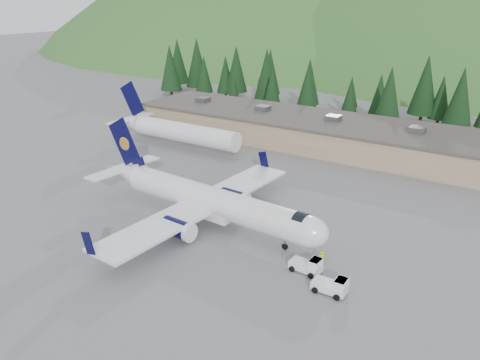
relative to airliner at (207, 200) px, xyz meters
name	(u,v)px	position (x,y,z in m)	size (l,w,h in m)	color
ground	(214,225)	(1.00, -0.07, -3.04)	(600.00, 600.00, 0.00)	#5E5E62
airliner	(207,200)	(0.00, 0.00, 0.00)	(34.32, 32.20, 11.39)	white
second_airliner	(174,130)	(-23.92, 21.93, 0.29)	(27.50, 11.00, 10.05)	white
baggage_tug_a	(333,286)	(18.99, -5.66, -2.24)	(3.33, 2.04, 1.77)	white
baggage_tug_b	(308,265)	(15.46, -3.58, -2.25)	(3.36, 2.12, 1.75)	white
terminal_building	(308,130)	(-4.01, 37.93, -0.41)	(71.00, 17.00, 6.10)	#93765A
ramp_worker	(321,259)	(16.11, -1.69, -2.18)	(0.62, 0.41, 1.70)	#E3EA00
tree_line	(328,83)	(-10.13, 61.45, 4.53)	(114.09, 19.06, 14.41)	black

